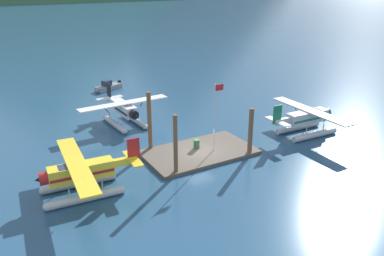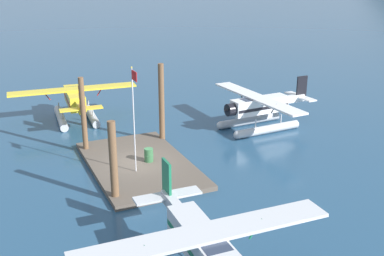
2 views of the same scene
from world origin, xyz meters
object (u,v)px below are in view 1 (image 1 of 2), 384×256
object	(u,v)px
fuel_drum	(197,144)
seaplane_yellow_port_aft	(81,175)
boat_grey_open_north	(108,87)
flagpole	(216,110)
seaplane_white_bow_left	(124,111)
seaplane_silver_stbd_aft	(307,120)

from	to	relation	value
fuel_drum	seaplane_yellow_port_aft	bearing A→B (deg)	-168.30
fuel_drum	boat_grey_open_north	size ratio (longest dim) A/B	0.19
flagpole	seaplane_white_bow_left	xyz separation A→B (m)	(-4.63, 11.67, -2.76)
flagpole	seaplane_yellow_port_aft	world-z (taller)	flagpole
seaplane_white_bow_left	seaplane_silver_stbd_aft	world-z (taller)	same
seaplane_white_bow_left	boat_grey_open_north	distance (m)	15.65
fuel_drum	seaplane_yellow_port_aft	size ratio (longest dim) A/B	0.08
flagpole	boat_grey_open_north	bearing A→B (deg)	93.16
flagpole	fuel_drum	world-z (taller)	flagpole
seaplane_yellow_port_aft	seaplane_white_bow_left	size ratio (longest dim) A/B	1.00
fuel_drum	flagpole	bearing A→B (deg)	-44.67
seaplane_silver_stbd_aft	boat_grey_open_north	world-z (taller)	seaplane_silver_stbd_aft
fuel_drum	boat_grey_open_north	distance (m)	25.71
seaplane_yellow_port_aft	fuel_drum	bearing A→B (deg)	11.70
boat_grey_open_north	flagpole	bearing A→B (deg)	-86.84
flagpole	fuel_drum	xyz separation A→B (m)	(-1.27, 1.25, -3.59)
fuel_drum	seaplane_silver_stbd_aft	world-z (taller)	seaplane_silver_stbd_aft
flagpole	seaplane_white_bow_left	world-z (taller)	flagpole
fuel_drum	seaplane_white_bow_left	world-z (taller)	seaplane_white_bow_left
fuel_drum	seaplane_silver_stbd_aft	bearing A→B (deg)	-9.54
seaplane_white_bow_left	seaplane_silver_stbd_aft	distance (m)	20.13
seaplane_yellow_port_aft	flagpole	bearing A→B (deg)	5.12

